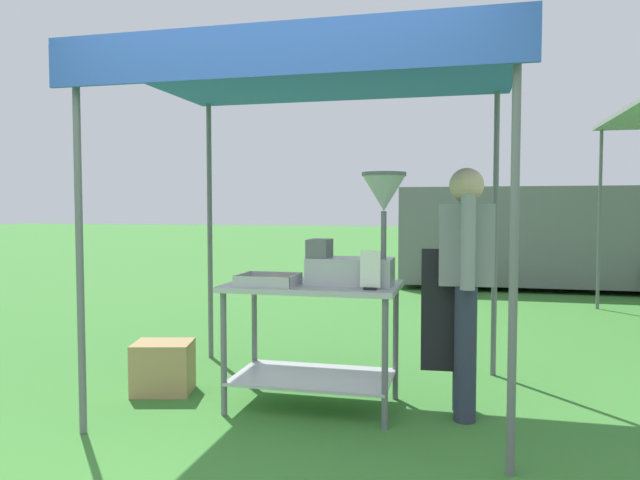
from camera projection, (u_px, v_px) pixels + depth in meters
name	position (u px, v px, depth m)	size (l,w,h in m)	color
ground_plane	(388.00, 302.00, 8.63)	(70.00, 70.00, 0.00)	#3D7F33
stall_canopy	(317.00, 80.00, 4.08)	(2.66, 2.08, 2.32)	slate
donut_cart	(313.00, 319.00, 4.07)	(1.15, 0.69, 0.84)	#B7B7BC
donut_tray	(269.00, 281.00, 3.98)	(0.38, 0.32, 0.07)	#B7B7BC
donut_fryer	(361.00, 240.00, 3.95)	(0.64, 0.29, 0.74)	#B7B7BC
menu_sign	(370.00, 273.00, 3.74)	(0.13, 0.05, 0.24)	black
vendor	(464.00, 278.00, 3.88)	(0.46, 0.53, 1.61)	#2D3347
supply_crate	(163.00, 367.00, 4.40)	(0.48, 0.41, 0.37)	tan
van_grey	(551.00, 236.00, 10.21)	(4.97, 2.12, 1.69)	slate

